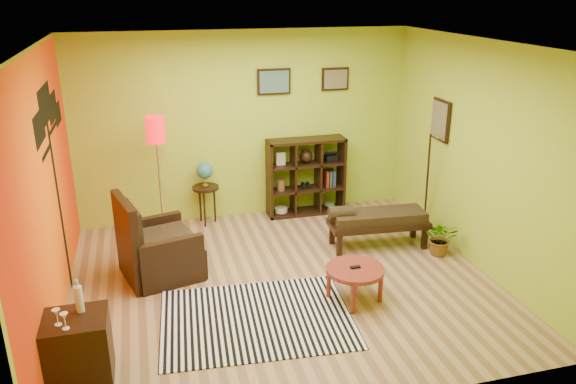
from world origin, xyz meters
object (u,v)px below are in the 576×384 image
object	(u,v)px
floor_lamp	(156,141)
bench	(376,219)
cube_shelf	(307,177)
potted_plant	(441,242)
globe_table	(205,178)
coffee_table	(355,272)
armchair	(156,252)
side_cabinet	(79,349)

from	to	relation	value
floor_lamp	bench	size ratio (longest dim) A/B	1.26
cube_shelf	bench	xyz separation A→B (m)	(0.56, -1.41, -0.20)
floor_lamp	potted_plant	bearing A→B (deg)	-22.84
floor_lamp	globe_table	xyz separation A→B (m)	(0.66, 0.36, -0.70)
coffee_table	bench	size ratio (longest dim) A/B	0.47
globe_table	bench	bearing A→B (deg)	-33.29
floor_lamp	potted_plant	distance (m)	4.02
armchair	cube_shelf	xyz separation A→B (m)	(2.36, 1.47, 0.28)
coffee_table	bench	distance (m)	1.46
coffee_table	potted_plant	bearing A→B (deg)	27.14
armchair	bench	size ratio (longest dim) A/B	0.76
coffee_table	globe_table	xyz separation A→B (m)	(-1.34, 2.63, 0.37)
side_cabinet	floor_lamp	distance (m)	3.25
coffee_table	potted_plant	world-z (taller)	coffee_table
side_cabinet	globe_table	size ratio (longest dim) A/B	1.01
side_cabinet	floor_lamp	size ratio (longest dim) A/B	0.55
armchair	potted_plant	distance (m)	3.69
armchair	side_cabinet	xyz separation A→B (m)	(-0.75, -1.83, 0.01)
globe_table	potted_plant	distance (m)	3.45
armchair	cube_shelf	bearing A→B (deg)	31.93
floor_lamp	bench	distance (m)	3.14
coffee_table	cube_shelf	size ratio (longest dim) A/B	0.55
floor_lamp	cube_shelf	xyz separation A→B (m)	(2.23, 0.37, -0.82)
coffee_table	armchair	xyz separation A→B (m)	(-2.14, 1.17, -0.03)
bench	globe_table	bearing A→B (deg)	146.71
cube_shelf	bench	size ratio (longest dim) A/B	0.86
coffee_table	cube_shelf	distance (m)	2.66
bench	armchair	bearing A→B (deg)	-178.68
coffee_table	side_cabinet	size ratio (longest dim) A/B	0.68
cube_shelf	armchair	bearing A→B (deg)	-148.07
armchair	bench	world-z (taller)	armchair
bench	side_cabinet	bearing A→B (deg)	-152.64
coffee_table	globe_table	distance (m)	2.98
floor_lamp	globe_table	bearing A→B (deg)	28.72
side_cabinet	cube_shelf	size ratio (longest dim) A/B	0.81
armchair	globe_table	xyz separation A→B (m)	(0.80, 1.46, 0.40)
globe_table	cube_shelf	xyz separation A→B (m)	(1.57, 0.01, -0.12)
bench	potted_plant	world-z (taller)	bench
coffee_table	side_cabinet	distance (m)	2.97
armchair	side_cabinet	distance (m)	1.98
floor_lamp	armchair	bearing A→B (deg)	-97.10
coffee_table	bench	world-z (taller)	bench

